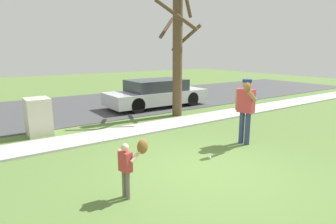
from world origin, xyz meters
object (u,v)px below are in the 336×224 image
parked_sedan_silver (156,93)px  person_adult (246,105)px  person_child (130,161)px  street_tree_near (178,52)px  utility_cabinet (38,117)px  baseball (210,157)px

parked_sedan_silver → person_adult: bearing=-98.8°
person_child → street_tree_near: size_ratio=0.22×
street_tree_near → person_adult: bearing=-99.3°
person_adult → parked_sedan_silver: 5.96m
utility_cabinet → parked_sedan_silver: size_ratio=0.25×
person_child → utility_cabinet: 5.02m
person_adult → person_child: 4.00m
person_adult → baseball: size_ratio=23.97×
baseball → utility_cabinet: (-2.89, 4.43, 0.53)m
person_child → parked_sedan_silver: bearing=42.6°
utility_cabinet → street_tree_near: size_ratio=0.24×
baseball → person_adult: bearing=10.5°
person_adult → street_tree_near: size_ratio=0.38×
street_tree_near → baseball: bearing=-117.2°
person_child → street_tree_near: street_tree_near is taller
person_adult → person_child: size_ratio=1.71×
person_child → parked_sedan_silver: 8.25m
utility_cabinet → parked_sedan_silver: parked_sedan_silver is taller
person_child → baseball: size_ratio=13.99×
utility_cabinet → street_tree_near: street_tree_near is taller
person_adult → baseball: bearing=-1.4°
person_adult → person_child: bearing=0.3°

